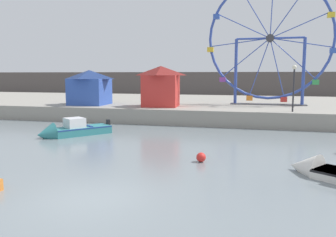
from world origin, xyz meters
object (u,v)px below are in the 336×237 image
Objects in this scene: carnival_booth_blue_tent at (90,87)px; carnival_booth_red_striped at (161,86)px; mooring_buoy_orange at (201,157)px; promenade_lamp_near at (294,81)px; motorboat_teal_painted at (70,130)px; ferris_wheel_blue_frame at (270,41)px.

carnival_booth_blue_tent is 1.04× the size of carnival_booth_red_striped.
promenade_lamp_near is at bearing 67.02° from mooring_buoy_orange.
motorboat_teal_painted is 1.36× the size of promenade_lamp_near.
carnival_booth_blue_tent is 6.81m from carnival_booth_red_striped.
carnival_booth_red_striped is at bearing -3.56° from carnival_booth_blue_tent.
motorboat_teal_painted is at bearing -73.00° from carnival_booth_blue_tent.
promenade_lamp_near is at bearing -13.99° from carnival_booth_red_striped.
mooring_buoy_orange is (5.67, -13.40, -2.81)m from carnival_booth_red_striped.
carnival_booth_red_striped is 10.77m from promenade_lamp_near.
promenade_lamp_near is at bearing -74.49° from ferris_wheel_blue_frame.
ferris_wheel_blue_frame is 25.97× the size of mooring_buoy_orange.
ferris_wheel_blue_frame is at bearing 79.27° from mooring_buoy_orange.
carnival_booth_blue_tent is at bearing -123.25° from motorboat_teal_painted.
carnival_booth_red_striped is (-8.99, -4.11, -3.94)m from ferris_wheel_blue_frame.
carnival_booth_blue_tent is (-3.11, 8.98, 2.51)m from motorboat_teal_painted.
carnival_booth_blue_tent reaches higher than motorboat_teal_painted.
carnival_booth_blue_tent is at bearing 132.59° from mooring_buoy_orange.
ferris_wheel_blue_frame reaches higher than mooring_buoy_orange.
carnival_booth_blue_tent is 8.16× the size of mooring_buoy_orange.
motorboat_teal_painted is 16.27m from promenade_lamp_near.
ferris_wheel_blue_frame is at bearing 173.17° from motorboat_teal_painted.
ferris_wheel_blue_frame reaches higher than carnival_booth_blue_tent.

